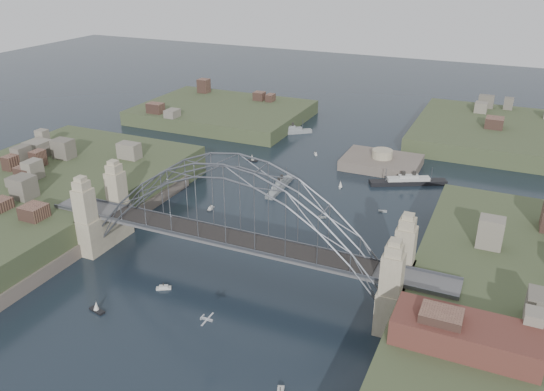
{
  "coord_description": "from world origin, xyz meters",
  "views": [
    {
      "loc": [
        44.78,
        -81.58,
        59.26
      ],
      "look_at": [
        0.0,
        18.0,
        10.0
      ],
      "focal_mm": 36.38,
      "sensor_mm": 36.0,
      "label": 1
    }
  ],
  "objects_px": {
    "fort_island": "(381,168)",
    "naval_cruiser_near": "(280,186)",
    "wharf_shed": "(465,335)",
    "bridge": "(233,220)",
    "ocean_liner": "(408,182)",
    "naval_cruiser_far": "(290,132)"
  },
  "relations": [
    {
      "from": "fort_island",
      "to": "naval_cruiser_near",
      "type": "height_order",
      "value": "fort_island"
    },
    {
      "from": "wharf_shed",
      "to": "bridge",
      "type": "bearing_deg",
      "value": 162.35
    },
    {
      "from": "bridge",
      "to": "ocean_liner",
      "type": "bearing_deg",
      "value": 70.11
    },
    {
      "from": "bridge",
      "to": "ocean_liner",
      "type": "distance_m",
      "value": 65.18
    },
    {
      "from": "bridge",
      "to": "fort_island",
      "type": "xyz_separation_m",
      "value": [
        12.0,
        70.0,
        -12.66
      ]
    },
    {
      "from": "naval_cruiser_far",
      "to": "fort_island",
      "type": "bearing_deg",
      "value": -26.53
    },
    {
      "from": "ocean_liner",
      "to": "bridge",
      "type": "bearing_deg",
      "value": -109.89
    },
    {
      "from": "naval_cruiser_near",
      "to": "naval_cruiser_far",
      "type": "height_order",
      "value": "naval_cruiser_far"
    },
    {
      "from": "wharf_shed",
      "to": "naval_cruiser_far",
      "type": "xyz_separation_m",
      "value": [
        -68.96,
        102.45,
        -9.18
      ]
    },
    {
      "from": "naval_cruiser_far",
      "to": "naval_cruiser_near",
      "type": "bearing_deg",
      "value": -70.49
    },
    {
      "from": "bridge",
      "to": "naval_cruiser_near",
      "type": "distance_m",
      "value": 45.77
    },
    {
      "from": "wharf_shed",
      "to": "naval_cruiser_far",
      "type": "bearing_deg",
      "value": 123.94
    },
    {
      "from": "ocean_liner",
      "to": "fort_island",
      "type": "bearing_deg",
      "value": 135.46
    },
    {
      "from": "naval_cruiser_near",
      "to": "naval_cruiser_far",
      "type": "bearing_deg",
      "value": 109.51
    },
    {
      "from": "bridge",
      "to": "fort_island",
      "type": "distance_m",
      "value": 72.14
    },
    {
      "from": "naval_cruiser_near",
      "to": "ocean_liner",
      "type": "height_order",
      "value": "ocean_liner"
    },
    {
      "from": "naval_cruiser_near",
      "to": "fort_island",
      "type": "bearing_deg",
      "value": 51.78
    },
    {
      "from": "fort_island",
      "to": "ocean_liner",
      "type": "distance_m",
      "value": 13.83
    },
    {
      "from": "wharf_shed",
      "to": "ocean_liner",
      "type": "xyz_separation_m",
      "value": [
        -22.17,
        74.33,
        -9.2
      ]
    },
    {
      "from": "fort_island",
      "to": "ocean_liner",
      "type": "bearing_deg",
      "value": -44.54
    },
    {
      "from": "wharf_shed",
      "to": "naval_cruiser_far",
      "type": "distance_m",
      "value": 123.84
    },
    {
      "from": "bridge",
      "to": "wharf_shed",
      "type": "distance_m",
      "value": 46.23
    }
  ]
}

